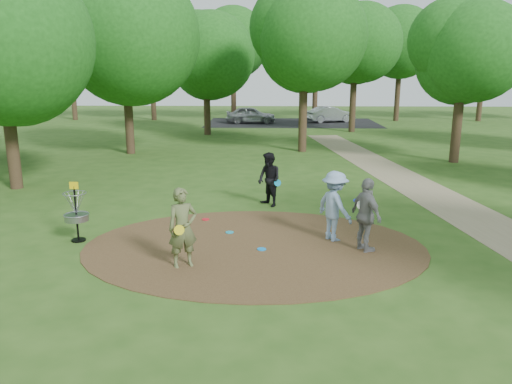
{
  "coord_description": "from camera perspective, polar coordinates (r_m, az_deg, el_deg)",
  "views": [
    {
      "loc": [
        0.44,
        -11.59,
        4.23
      ],
      "look_at": [
        0.0,
        1.2,
        1.1
      ],
      "focal_mm": 35.0,
      "sensor_mm": 36.0,
      "label": 1
    }
  ],
  "objects": [
    {
      "name": "disc_ground_blue",
      "position": [
        12.12,
        0.64,
        -6.55
      ],
      "size": [
        0.22,
        0.22,
        0.02
      ],
      "primitive_type": "cylinder",
      "color": "#0D87E6",
      "rests_on": "dirt_clearing"
    },
    {
      "name": "disc_ground_red",
      "position": [
        14.54,
        -5.78,
        -3.12
      ],
      "size": [
        0.22,
        0.22,
        0.02
      ],
      "primitive_type": "cylinder",
      "color": "red",
      "rests_on": "dirt_clearing"
    },
    {
      "name": "player_observer_with_disc",
      "position": [
        10.99,
        -8.38,
        -4.09
      ],
      "size": [
        0.77,
        0.68,
        1.78
      ],
      "color": "#596239",
      "rests_on": "ground"
    },
    {
      "name": "footpath",
      "position": [
        15.47,
        24.99,
        -3.43
      ],
      "size": [
        7.55,
        39.89,
        0.01
      ],
      "primitive_type": "cube",
      "rotation": [
        0.0,
        0.0,
        0.14
      ],
      "color": "#8C7A5B",
      "rests_on": "ground"
    },
    {
      "name": "player_walking_with_disc",
      "position": [
        15.81,
        1.51,
        1.43
      ],
      "size": [
        1.02,
        1.06,
        1.72
      ],
      "color": "black",
      "rests_on": "ground"
    },
    {
      "name": "disc_golf_basket",
      "position": [
        13.31,
        -19.9,
        -1.7
      ],
      "size": [
        0.63,
        0.63,
        1.54
      ],
      "color": "black",
      "rests_on": "ground"
    },
    {
      "name": "player_throwing_with_disc",
      "position": [
        12.72,
        8.97,
        -1.62
      ],
      "size": [
        1.32,
        1.34,
        1.8
      ],
      "color": "#8CA9D1",
      "rests_on": "ground"
    },
    {
      "name": "disc_ground_cyan",
      "position": [
        13.35,
        -3.04,
        -4.62
      ],
      "size": [
        0.22,
        0.22,
        0.02
      ],
      "primitive_type": "cylinder",
      "color": "#1695B5",
      "rests_on": "dirt_clearing"
    },
    {
      "name": "dirt_clearing",
      "position": [
        12.34,
        -0.19,
        -6.25
      ],
      "size": [
        8.4,
        8.4,
        0.02
      ],
      "primitive_type": "cylinder",
      "color": "#47301C",
      "rests_on": "ground"
    },
    {
      "name": "tree_ring",
      "position": [
        19.59,
        4.75,
        16.78
      ],
      "size": [
        37.78,
        45.51,
        9.16
      ],
      "color": "#332316",
      "rests_on": "ground"
    },
    {
      "name": "ground",
      "position": [
        12.35,
        -0.19,
        -6.29
      ],
      "size": [
        100.0,
        100.0,
        0.0
      ],
      "primitive_type": "plane",
      "color": "#2D5119",
      "rests_on": "ground"
    },
    {
      "name": "parking_lot",
      "position": [
        41.84,
        4.14,
        7.9
      ],
      "size": [
        14.0,
        8.0,
        0.01
      ],
      "primitive_type": "cube",
      "color": "black",
      "rests_on": "ground"
    },
    {
      "name": "car_left",
      "position": [
        41.28,
        -0.61,
        8.81
      ],
      "size": [
        4.11,
        1.85,
        1.37
      ],
      "primitive_type": "imported",
      "rotation": [
        0.0,
        0.0,
        1.63
      ],
      "color": "#95989C",
      "rests_on": "ground"
    },
    {
      "name": "car_right",
      "position": [
        42.58,
        8.53,
        8.77
      ],
      "size": [
        4.21,
        2.6,
        1.31
      ],
      "primitive_type": "imported",
      "rotation": [
        0.0,
        0.0,
        1.9
      ],
      "color": "#ADAFB5",
      "rests_on": "ground"
    },
    {
      "name": "player_waiting_with_disc",
      "position": [
        12.08,
        12.5,
        -2.61
      ],
      "size": [
        0.86,
        1.14,
        1.79
      ],
      "color": "gray",
      "rests_on": "ground"
    }
  ]
}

